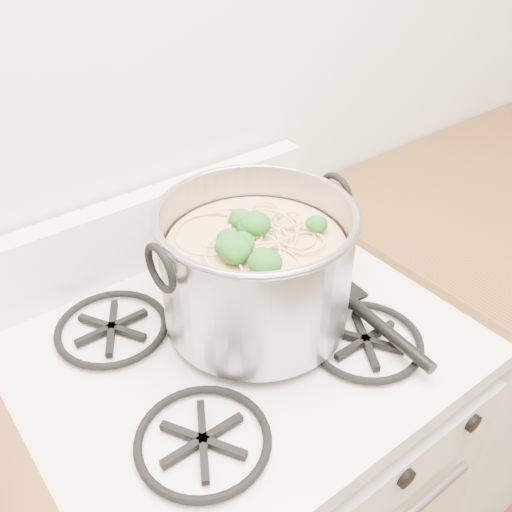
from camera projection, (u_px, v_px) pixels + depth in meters
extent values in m
plane|color=silver|center=(117.00, 38.00, 0.97)|extent=(3.60, 0.00, 3.60)
cube|color=white|center=(241.00, 493.00, 1.31)|extent=(0.76, 0.65, 0.81)
cube|color=white|center=(237.00, 346.00, 1.03)|extent=(0.76, 0.65, 0.04)
cube|color=black|center=(237.00, 334.00, 1.01)|extent=(0.60, 0.56, 0.02)
cylinder|color=black|center=(402.00, 474.00, 0.94)|extent=(0.04, 0.03, 0.04)
cylinder|color=black|center=(469.00, 420.00, 1.02)|extent=(0.04, 0.03, 0.04)
cube|color=silver|center=(475.00, 323.00, 1.72)|extent=(1.00, 0.65, 0.88)
cylinder|color=gray|center=(256.00, 266.00, 0.97)|extent=(0.33, 0.33, 0.22)
torus|color=gray|center=(256.00, 214.00, 0.91)|extent=(0.34, 0.34, 0.01)
torus|color=black|center=(160.00, 268.00, 0.84)|extent=(0.01, 0.08, 0.08)
torus|color=black|center=(335.00, 194.00, 1.02)|extent=(0.01, 0.08, 0.08)
cylinder|color=tan|center=(256.00, 280.00, 0.99)|extent=(0.30, 0.30, 0.16)
sphere|color=#1A5717|center=(256.00, 234.00, 0.93)|extent=(0.04, 0.04, 0.04)
sphere|color=#1A5717|center=(256.00, 234.00, 0.93)|extent=(0.04, 0.04, 0.04)
sphere|color=#1A5717|center=(256.00, 234.00, 0.93)|extent=(0.04, 0.04, 0.04)
sphere|color=#1A5717|center=(256.00, 234.00, 0.93)|extent=(0.04, 0.04, 0.04)
sphere|color=#1A5717|center=(256.00, 234.00, 0.93)|extent=(0.04, 0.04, 0.04)
sphere|color=#1A5717|center=(256.00, 234.00, 0.93)|extent=(0.04, 0.04, 0.04)
sphere|color=#1A5717|center=(256.00, 234.00, 0.93)|extent=(0.04, 0.04, 0.04)
sphere|color=#1A5717|center=(256.00, 234.00, 0.93)|extent=(0.04, 0.04, 0.04)
sphere|color=#1A5717|center=(256.00, 234.00, 0.93)|extent=(0.04, 0.04, 0.04)
sphere|color=#1A5717|center=(256.00, 234.00, 0.93)|extent=(0.04, 0.04, 0.04)
imported|color=white|center=(232.00, 221.00, 1.27)|extent=(0.12, 0.12, 0.03)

